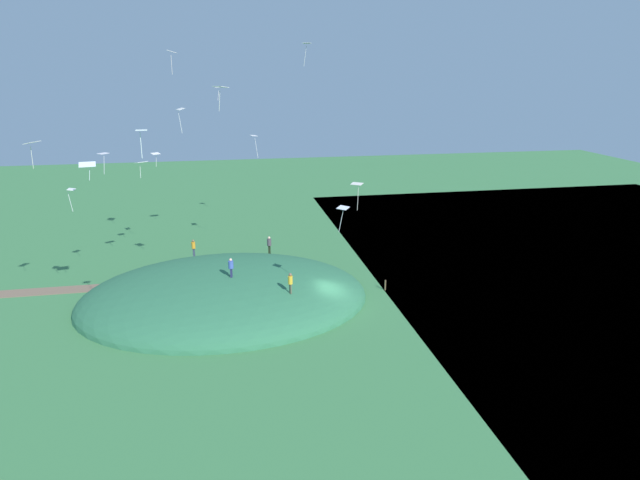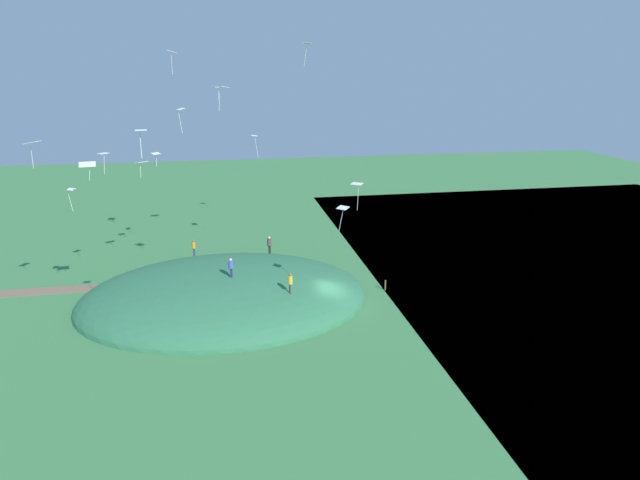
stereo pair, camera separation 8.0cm
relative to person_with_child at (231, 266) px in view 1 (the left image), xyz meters
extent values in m
plane|color=#397542|center=(-8.27, 1.78, -3.53)|extent=(160.00, 160.00, 0.00)
ellipsoid|color=#2D6A47|center=(0.64, -1.45, -3.53)|extent=(24.60, 19.25, 5.08)
cube|color=brown|center=(14.76, -5.96, -3.51)|extent=(11.61, 1.83, 0.04)
cube|color=navy|center=(0.00, 0.00, -0.63)|extent=(0.20, 0.26, 0.79)
cylinder|color=#3C55AD|center=(0.00, 0.00, 0.07)|extent=(0.54, 0.54, 0.62)
sphere|color=beige|center=(0.00, 0.00, 0.50)|extent=(0.24, 0.24, 0.24)
cube|color=#50503E|center=(-4.51, 3.04, -1.14)|extent=(0.19, 0.23, 0.82)
cylinder|color=gold|center=(-4.51, 3.04, -0.40)|extent=(0.49, 0.49, 0.65)
sphere|color=brown|center=(-4.51, 3.04, 0.04)|extent=(0.25, 0.25, 0.25)
cube|color=#293447|center=(3.44, -9.17, -1.72)|extent=(0.22, 0.14, 0.82)
cylinder|color=orange|center=(3.44, -9.17, -0.99)|extent=(0.42, 0.42, 0.65)
sphere|color=brown|center=(3.44, -9.17, -0.55)|extent=(0.24, 0.24, 0.24)
cube|color=black|center=(-3.90, -8.43, -1.63)|extent=(0.24, 0.15, 0.84)
cylinder|color=#484048|center=(-3.90, -8.43, -0.88)|extent=(0.46, 0.46, 0.66)
sphere|color=beige|center=(-3.90, -8.43, -0.42)|extent=(0.25, 0.25, 0.25)
cube|color=white|center=(4.52, 10.68, 12.12)|extent=(0.65, 0.48, 0.03)
cylinder|color=white|center=(4.65, 10.41, 11.25)|extent=(0.04, 0.20, 1.43)
cube|color=white|center=(11.48, -0.34, 6.75)|extent=(0.51, 0.72, 0.10)
cylinder|color=white|center=(11.73, -0.48, 5.77)|extent=(0.19, 0.13, 1.59)
cube|color=silver|center=(12.68, 2.85, 10.65)|extent=(1.01, 1.16, 0.17)
cylinder|color=silver|center=(12.90, 2.62, 9.63)|extent=(0.13, 0.20, 1.55)
cube|color=white|center=(3.56, -7.18, 12.08)|extent=(0.83, 0.96, 0.17)
cylinder|color=white|center=(3.63, -7.02, 10.95)|extent=(0.24, 0.13, 1.86)
cube|color=silver|center=(-10.11, 1.55, 6.75)|extent=(1.09, 1.03, 0.11)
cylinder|color=silver|center=(-10.22, 1.53, 5.56)|extent=(0.08, 0.06, 1.92)
cube|color=silver|center=(0.05, -11.17, 13.77)|extent=(1.19, 0.93, 0.04)
cylinder|color=silver|center=(0.25, -10.88, 13.04)|extent=(0.16, 0.05, 0.92)
cube|color=white|center=(9.41, 2.77, 9.07)|extent=(1.20, 0.91, 0.27)
cylinder|color=white|center=(9.34, 2.75, 8.37)|extent=(0.14, 0.04, 0.85)
cube|color=white|center=(7.25, -7.13, 7.57)|extent=(1.23, 1.18, 0.14)
cylinder|color=white|center=(7.40, -7.19, 6.75)|extent=(0.07, 0.19, 1.14)
cube|color=white|center=(-2.90, -11.15, 9.23)|extent=(0.78, 0.97, 0.08)
cylinder|color=white|center=(-3.14, -10.93, 8.04)|extent=(0.27, 0.05, 1.94)
cube|color=white|center=(9.38, -2.58, 9.06)|extent=(0.92, 0.95, 0.04)
cylinder|color=white|center=(9.41, -2.55, 8.14)|extent=(0.18, 0.04, 1.44)
cube|color=white|center=(-8.04, 5.75, 5.94)|extent=(0.97, 0.99, 0.17)
cylinder|color=white|center=(-7.95, 5.55, 4.88)|extent=(0.28, 0.27, 1.68)
cube|color=silver|center=(0.06, 2.22, 14.16)|extent=(1.20, 1.26, 0.11)
cylinder|color=silver|center=(0.19, 2.19, 13.19)|extent=(0.16, 0.25, 1.40)
cube|color=white|center=(6.26, -9.65, 7.94)|extent=(0.93, 0.88, 0.13)
cylinder|color=white|center=(6.28, -9.90, 7.22)|extent=(0.12, 0.06, 1.06)
cube|color=silver|center=(3.83, -6.88, 16.76)|extent=(0.80, 1.15, 0.25)
cylinder|color=silver|center=(3.94, -6.65, 15.71)|extent=(0.06, 0.20, 1.53)
cube|color=silver|center=(-8.44, -12.45, 17.80)|extent=(0.94, 0.85, 0.07)
cylinder|color=silver|center=(-8.31, -12.70, 16.62)|extent=(0.30, 0.10, 1.95)
cylinder|color=brown|center=(-13.51, -0.75, -3.06)|extent=(0.14, 0.14, 0.95)
camera|label=1|loc=(0.27, 41.63, 15.18)|focal=29.92mm
camera|label=2|loc=(0.19, 41.64, 15.18)|focal=29.92mm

